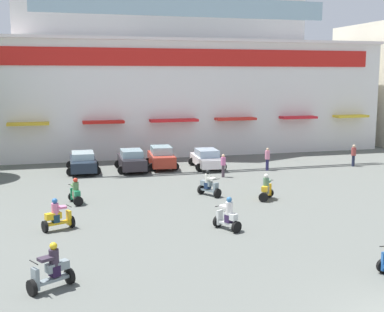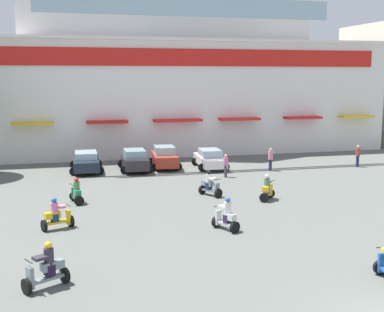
{
  "view_description": "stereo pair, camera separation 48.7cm",
  "coord_description": "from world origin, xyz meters",
  "px_view_note": "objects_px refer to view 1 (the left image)",
  "views": [
    {
      "loc": [
        -9.47,
        -10.71,
        6.81
      ],
      "look_at": [
        -2.82,
        13.61,
        2.79
      ],
      "focal_mm": 47.52,
      "sensor_mm": 36.0,
      "label": 1
    },
    {
      "loc": [
        -9.0,
        -10.83,
        6.81
      ],
      "look_at": [
        -2.82,
        13.61,
        2.79
      ],
      "focal_mm": 47.52,
      "sensor_mm": 36.0,
      "label": 2
    }
  ],
  "objects_px": {
    "parked_car_3": "(207,159)",
    "scooter_rider_8": "(51,270)",
    "scooter_rider_2": "(75,193)",
    "pedestrian_0": "(354,154)",
    "parked_car_2": "(161,157)",
    "scooter_rider_3": "(266,189)",
    "scooter_rider_4": "(227,216)",
    "pedestrian_2": "(223,164)",
    "parked_car_1": "(132,160)",
    "pedestrian_1": "(267,158)",
    "scooter_rider_7": "(209,185)",
    "parked_car_0": "(83,162)",
    "scooter_rider_5": "(58,217)"
  },
  "relations": [
    {
      "from": "parked_car_3",
      "to": "scooter_rider_8",
      "type": "distance_m",
      "value": 22.29
    },
    {
      "from": "scooter_rider_2",
      "to": "pedestrian_0",
      "type": "bearing_deg",
      "value": 16.29
    },
    {
      "from": "parked_car_3",
      "to": "scooter_rider_2",
      "type": "relative_size",
      "value": 2.98
    },
    {
      "from": "scooter_rider_2",
      "to": "pedestrian_0",
      "type": "distance_m",
      "value": 21.63
    },
    {
      "from": "parked_car_2",
      "to": "scooter_rider_3",
      "type": "relative_size",
      "value": 2.74
    },
    {
      "from": "scooter_rider_3",
      "to": "scooter_rider_4",
      "type": "relative_size",
      "value": 0.97
    },
    {
      "from": "scooter_rider_8",
      "to": "pedestrian_2",
      "type": "xyz_separation_m",
      "value": [
        11.18,
        15.82,
        0.25
      ]
    },
    {
      "from": "scooter_rider_3",
      "to": "parked_car_3",
      "type": "bearing_deg",
      "value": 91.84
    },
    {
      "from": "parked_car_1",
      "to": "parked_car_2",
      "type": "bearing_deg",
      "value": 12.19
    },
    {
      "from": "pedestrian_1",
      "to": "pedestrian_2",
      "type": "relative_size",
      "value": 1.05
    },
    {
      "from": "scooter_rider_3",
      "to": "scooter_rider_7",
      "type": "height_order",
      "value": "scooter_rider_7"
    },
    {
      "from": "parked_car_0",
      "to": "scooter_rider_8",
      "type": "bearing_deg",
      "value": -96.09
    },
    {
      "from": "scooter_rider_4",
      "to": "scooter_rider_7",
      "type": "distance_m",
      "value": 6.53
    },
    {
      "from": "scooter_rider_2",
      "to": "parked_car_2",
      "type": "bearing_deg",
      "value": 54.3
    },
    {
      "from": "scooter_rider_3",
      "to": "pedestrian_1",
      "type": "height_order",
      "value": "pedestrian_1"
    },
    {
      "from": "scooter_rider_7",
      "to": "pedestrian_2",
      "type": "relative_size",
      "value": 0.96
    },
    {
      "from": "scooter_rider_2",
      "to": "pedestrian_2",
      "type": "relative_size",
      "value": 0.92
    },
    {
      "from": "parked_car_3",
      "to": "scooter_rider_7",
      "type": "height_order",
      "value": "scooter_rider_7"
    },
    {
      "from": "parked_car_2",
      "to": "parked_car_3",
      "type": "bearing_deg",
      "value": -16.35
    },
    {
      "from": "parked_car_3",
      "to": "scooter_rider_5",
      "type": "height_order",
      "value": "scooter_rider_5"
    },
    {
      "from": "pedestrian_1",
      "to": "pedestrian_2",
      "type": "bearing_deg",
      "value": -159.12
    },
    {
      "from": "scooter_rider_5",
      "to": "scooter_rider_7",
      "type": "bearing_deg",
      "value": 27.75
    },
    {
      "from": "parked_car_1",
      "to": "scooter_rider_4",
      "type": "relative_size",
      "value": 2.7
    },
    {
      "from": "scooter_rider_7",
      "to": "scooter_rider_3",
      "type": "bearing_deg",
      "value": -32.35
    },
    {
      "from": "parked_car_1",
      "to": "scooter_rider_7",
      "type": "relative_size",
      "value": 2.75
    },
    {
      "from": "parked_car_3",
      "to": "scooter_rider_3",
      "type": "relative_size",
      "value": 2.88
    },
    {
      "from": "pedestrian_2",
      "to": "scooter_rider_3",
      "type": "bearing_deg",
      "value": -87.83
    },
    {
      "from": "scooter_rider_2",
      "to": "scooter_rider_4",
      "type": "distance_m",
      "value": 9.09
    },
    {
      "from": "parked_car_1",
      "to": "scooter_rider_3",
      "type": "distance_m",
      "value": 12.12
    },
    {
      "from": "scooter_rider_8",
      "to": "pedestrian_1",
      "type": "xyz_separation_m",
      "value": [
        15.04,
        17.29,
        0.29
      ]
    },
    {
      "from": "scooter_rider_5",
      "to": "scooter_rider_2",
      "type": "bearing_deg",
      "value": 77.9
    },
    {
      "from": "scooter_rider_4",
      "to": "scooter_rider_5",
      "type": "relative_size",
      "value": 1.03
    },
    {
      "from": "scooter_rider_3",
      "to": "pedestrian_2",
      "type": "bearing_deg",
      "value": 92.17
    },
    {
      "from": "scooter_rider_7",
      "to": "pedestrian_2",
      "type": "distance_m",
      "value": 5.51
    },
    {
      "from": "parked_car_1",
      "to": "scooter_rider_5",
      "type": "distance_m",
      "value": 14.3
    },
    {
      "from": "parked_car_1",
      "to": "pedestrian_2",
      "type": "relative_size",
      "value": 2.64
    },
    {
      "from": "scooter_rider_2",
      "to": "pedestrian_1",
      "type": "height_order",
      "value": "pedestrian_1"
    },
    {
      "from": "scooter_rider_5",
      "to": "pedestrian_0",
      "type": "xyz_separation_m",
      "value": [
        21.74,
        10.62,
        0.34
      ]
    },
    {
      "from": "scooter_rider_4",
      "to": "parked_car_2",
      "type": "bearing_deg",
      "value": 88.81
    },
    {
      "from": "parked_car_0",
      "to": "parked_car_2",
      "type": "relative_size",
      "value": 1.11
    },
    {
      "from": "pedestrian_1",
      "to": "pedestrian_2",
      "type": "xyz_separation_m",
      "value": [
        -3.86,
        -1.47,
        -0.04
      ]
    },
    {
      "from": "parked_car_1",
      "to": "scooter_rider_2",
      "type": "bearing_deg",
      "value": -116.44
    },
    {
      "from": "scooter_rider_8",
      "to": "scooter_rider_5",
      "type": "bearing_deg",
      "value": 87.72
    },
    {
      "from": "scooter_rider_3",
      "to": "parked_car_1",
      "type": "bearing_deg",
      "value": 118.9
    },
    {
      "from": "parked_car_3",
      "to": "scooter_rider_5",
      "type": "xyz_separation_m",
      "value": [
        -10.85,
        -12.82,
        -0.11
      ]
    },
    {
      "from": "scooter_rider_3",
      "to": "scooter_rider_8",
      "type": "height_order",
      "value": "scooter_rider_8"
    },
    {
      "from": "parked_car_1",
      "to": "scooter_rider_5",
      "type": "xyz_separation_m",
      "value": [
        -5.32,
        -13.28,
        -0.16
      ]
    },
    {
      "from": "scooter_rider_7",
      "to": "pedestrian_1",
      "type": "height_order",
      "value": "pedestrian_1"
    },
    {
      "from": "scooter_rider_2",
      "to": "scooter_rider_5",
      "type": "height_order",
      "value": "scooter_rider_5"
    },
    {
      "from": "scooter_rider_4",
      "to": "pedestrian_2",
      "type": "xyz_separation_m",
      "value": [
        3.65,
        11.32,
        0.27
      ]
    }
  ]
}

